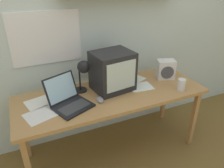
# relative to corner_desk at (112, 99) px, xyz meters

# --- Properties ---
(ground_plane) EXTENTS (12.00, 12.00, 0.00)m
(ground_plane) POSITION_rel_corner_desk_xyz_m (0.00, 0.00, -0.65)
(ground_plane) COLOR brown
(back_wall) EXTENTS (5.60, 0.24, 2.60)m
(back_wall) POSITION_rel_corner_desk_xyz_m (0.01, 0.42, 0.67)
(back_wall) COLOR silver
(back_wall) RESTS_ON ground_plane
(corner_desk) EXTENTS (1.81, 0.65, 0.71)m
(corner_desk) POSITION_rel_corner_desk_xyz_m (0.00, 0.00, 0.00)
(corner_desk) COLOR #B2824B
(corner_desk) RESTS_ON ground_plane
(crt_monitor) EXTENTS (0.41, 0.35, 0.38)m
(crt_monitor) POSITION_rel_corner_desk_xyz_m (0.04, 0.08, 0.25)
(crt_monitor) COLOR #232326
(crt_monitor) RESTS_ON corner_desk
(laptop) EXTENTS (0.40, 0.41, 0.25)m
(laptop) POSITION_rel_corner_desk_xyz_m (-0.43, -0.03, 0.12)
(laptop) COLOR black
(laptop) RESTS_ON corner_desk
(desk_lamp) EXTENTS (0.15, 0.18, 0.33)m
(desk_lamp) POSITION_rel_corner_desk_xyz_m (-0.24, 0.11, 0.30)
(desk_lamp) COLOR black
(desk_lamp) RESTS_ON corner_desk
(juice_glass) EXTENTS (0.08, 0.08, 0.11)m
(juice_glass) POSITION_rel_corner_desk_xyz_m (0.65, -0.21, 0.11)
(juice_glass) COLOR white
(juice_glass) RESTS_ON corner_desk
(space_heater) EXTENTS (0.21, 0.18, 0.20)m
(space_heater) POSITION_rel_corner_desk_xyz_m (0.66, 0.08, 0.16)
(space_heater) COLOR white
(space_heater) RESTS_ON corner_desk
(computer_mouse) EXTENTS (0.07, 0.11, 0.03)m
(computer_mouse) POSITION_rel_corner_desk_xyz_m (-0.15, -0.09, 0.07)
(computer_mouse) COLOR gray
(computer_mouse) RESTS_ON corner_desk
(loose_paper_near_monitor) EXTENTS (0.26, 0.24, 0.00)m
(loose_paper_near_monitor) POSITION_rel_corner_desk_xyz_m (-0.66, 0.11, 0.06)
(loose_paper_near_monitor) COLOR white
(loose_paper_near_monitor) RESTS_ON corner_desk
(open_notebook) EXTENTS (0.25, 0.27, 0.00)m
(open_notebook) POSITION_rel_corner_desk_xyz_m (0.34, 0.21, 0.06)
(open_notebook) COLOR silver
(open_notebook) RESTS_ON corner_desk
(loose_paper_near_laptop) EXTENTS (0.29, 0.26, 0.00)m
(loose_paper_near_laptop) POSITION_rel_corner_desk_xyz_m (-0.67, -0.09, 0.06)
(loose_paper_near_laptop) COLOR silver
(loose_paper_near_laptop) RESTS_ON corner_desk
(printed_handout) EXTENTS (0.25, 0.20, 0.00)m
(printed_handout) POSITION_rel_corner_desk_xyz_m (0.32, -0.00, 0.06)
(printed_handout) COLOR white
(printed_handout) RESTS_ON corner_desk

